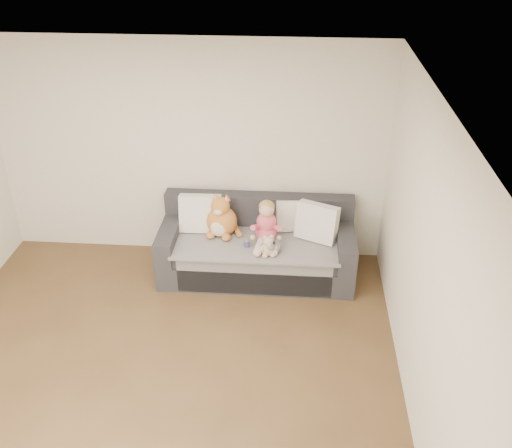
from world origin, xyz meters
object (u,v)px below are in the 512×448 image
at_px(toddler, 266,225).
at_px(teddy_bear, 268,247).
at_px(sippy_cup, 247,243).
at_px(plush_cat, 221,219).
at_px(sofa, 257,249).

distance_m(toddler, teddy_bear, 0.30).
distance_m(teddy_bear, sippy_cup, 0.29).
bearing_deg(sippy_cup, toddler, 33.82).
xyz_separation_m(toddler, plush_cat, (-0.52, 0.12, -0.01)).
bearing_deg(teddy_bear, toddler, 83.13).
height_order(sofa, toddler, toddler).
bearing_deg(plush_cat, sofa, 6.29).
distance_m(plush_cat, teddy_bear, 0.69).
bearing_deg(toddler, plush_cat, 165.15).
height_order(plush_cat, teddy_bear, plush_cat).
relative_size(toddler, teddy_bear, 1.97).
distance_m(plush_cat, sippy_cup, 0.43).
relative_size(sofa, sippy_cup, 20.95).
relative_size(sofa, toddler, 4.38).
xyz_separation_m(sofa, toddler, (0.11, -0.09, 0.37)).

